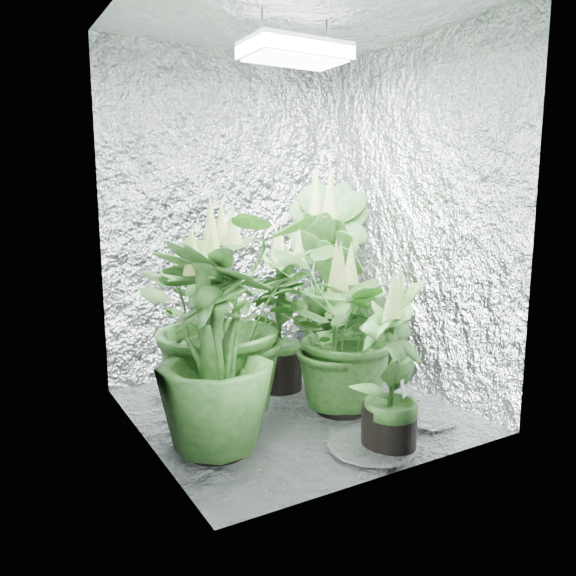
# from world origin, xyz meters

# --- Properties ---
(ground) EXTENTS (1.60, 1.60, 0.00)m
(ground) POSITION_xyz_m (0.00, 0.00, 0.00)
(ground) COLOR silver
(ground) RESTS_ON ground
(walls) EXTENTS (1.62, 1.62, 2.00)m
(walls) POSITION_xyz_m (0.00, 0.00, 1.00)
(walls) COLOR silver
(walls) RESTS_ON ground
(ceiling) EXTENTS (1.60, 1.60, 0.01)m
(ceiling) POSITION_xyz_m (0.00, 0.00, 2.00)
(ceiling) COLOR silver
(ceiling) RESTS_ON walls
(grow_lamp) EXTENTS (0.50, 0.30, 0.22)m
(grow_lamp) POSITION_xyz_m (0.00, 0.00, 1.83)
(grow_lamp) COLOR gray
(grow_lamp) RESTS_ON ceiling
(plant_a) EXTENTS (0.94, 0.94, 1.13)m
(plant_a) POSITION_xyz_m (-0.36, 0.11, 0.54)
(plant_a) COLOR black
(plant_a) RESTS_ON ground
(plant_b) EXTENTS (0.65, 0.65, 0.97)m
(plant_b) POSITION_xyz_m (0.09, 0.33, 0.44)
(plant_b) COLOR black
(plant_b) RESTS_ON ground
(plant_c) EXTENTS (0.87, 0.87, 1.30)m
(plant_c) POSITION_xyz_m (0.51, 0.38, 0.61)
(plant_c) COLOR black
(plant_c) RESTS_ON ground
(plant_d) EXTENTS (0.73, 0.73, 1.03)m
(plant_d) POSITION_xyz_m (-0.56, -0.25, 0.47)
(plant_d) COLOR black
(plant_d) RESTS_ON ground
(plant_e) EXTENTS (0.88, 0.88, 0.92)m
(plant_e) POSITION_xyz_m (0.21, -0.14, 0.43)
(plant_e) COLOR black
(plant_e) RESTS_ON ground
(plant_f) EXTENTS (0.55, 0.55, 0.85)m
(plant_f) POSITION_xyz_m (0.11, -0.64, 0.38)
(plant_f) COLOR black
(plant_f) RESTS_ON ground
(circulation_fan) EXTENTS (0.21, 0.33, 0.39)m
(circulation_fan) POSITION_xyz_m (0.58, 0.61, 0.17)
(circulation_fan) COLOR black
(circulation_fan) RESTS_ON ground
(plant_label) EXTENTS (0.05, 0.04, 0.08)m
(plant_label) POSITION_xyz_m (0.16, -0.67, 0.30)
(plant_label) COLOR white
(plant_label) RESTS_ON plant_f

